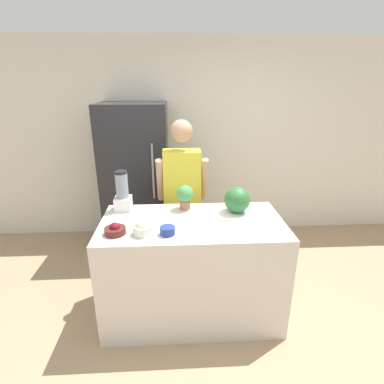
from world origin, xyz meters
name	(u,v)px	position (x,y,z in m)	size (l,w,h in m)	color
ground_plane	(195,344)	(0.00, 0.00, 0.00)	(14.00, 14.00, 0.00)	tan
wall_back	(185,142)	(0.00, 2.12, 1.30)	(8.00, 0.06, 2.60)	silver
counter_island	(192,268)	(0.00, 0.39, 0.47)	(1.56, 0.79, 0.94)	beige
refrigerator	(136,178)	(-0.63, 1.73, 0.92)	(0.80, 0.70, 1.83)	#232328
person	(182,198)	(-0.07, 1.08, 0.89)	(0.53, 0.27, 1.71)	gray
cutting_board	(239,213)	(0.43, 0.53, 0.95)	(0.44, 0.29, 0.01)	white
watermelon	(237,200)	(0.41, 0.54, 1.07)	(0.23, 0.23, 0.23)	#2D6B33
bowl_cherries	(115,230)	(-0.61, 0.20, 0.98)	(0.16, 0.16, 0.09)	#511E19
bowl_cream	(143,228)	(-0.39, 0.19, 1.00)	(0.15, 0.15, 0.13)	white
bowl_small_blue	(168,231)	(-0.20, 0.17, 0.97)	(0.12, 0.12, 0.06)	navy
blender	(122,193)	(-0.62, 0.68, 1.10)	(0.15, 0.15, 0.37)	silver
potted_plant	(185,196)	(-0.05, 0.66, 1.07)	(0.16, 0.16, 0.23)	#996647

